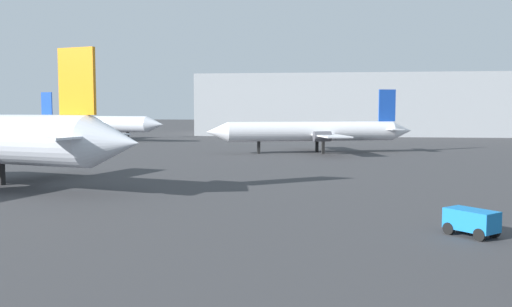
% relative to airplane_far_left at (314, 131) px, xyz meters
% --- Properties ---
extents(airplane_far_left, '(29.13, 18.43, 8.93)m').
position_rel_airplane_far_left_xyz_m(airplane_far_left, '(0.00, 0.00, 0.00)').
color(airplane_far_left, white).
rests_on(airplane_far_left, ground_plane).
extents(airplane_far_right, '(30.27, 22.55, 9.46)m').
position_rel_airplane_far_left_xyz_m(airplane_far_right, '(-42.96, 23.80, 0.27)').
color(airplane_far_right, silver).
rests_on(airplane_far_right, ground_plane).
extents(baggage_cart, '(2.58, 2.65, 1.30)m').
position_rel_airplane_far_left_xyz_m(baggage_cart, '(8.74, -49.78, -2.27)').
color(baggage_cart, '#1972BF').
rests_on(baggage_cart, ground_plane).
extents(terminal_building, '(88.38, 26.66, 14.13)m').
position_rel_airplane_far_left_xyz_m(terminal_building, '(16.08, 58.41, 4.03)').
color(terminal_building, '#999EA3').
rests_on(terminal_building, ground_plane).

